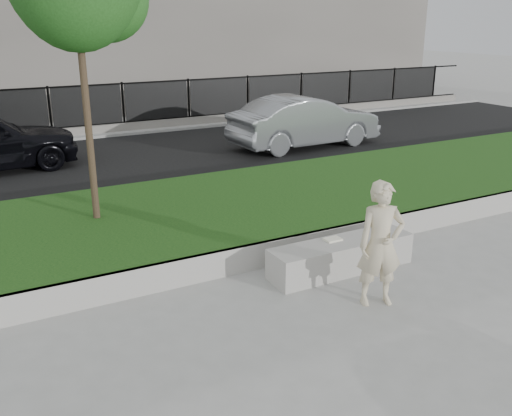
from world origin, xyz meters
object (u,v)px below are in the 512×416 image
stone_bench (341,256)px  car_silver (305,121)px  man (381,244)px  book (333,239)px

stone_bench → car_silver: size_ratio=0.51×
stone_bench → man: 1.20m
car_silver → stone_bench: bearing=147.9°
stone_bench → man: man is taller
stone_bench → man: bearing=-100.3°
book → man: bearing=-93.9°
book → car_silver: bearing=60.8°
stone_bench → man: size_ratio=1.36×
book → car_silver: (4.15, 7.06, 0.28)m
stone_bench → car_silver: bearing=60.5°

